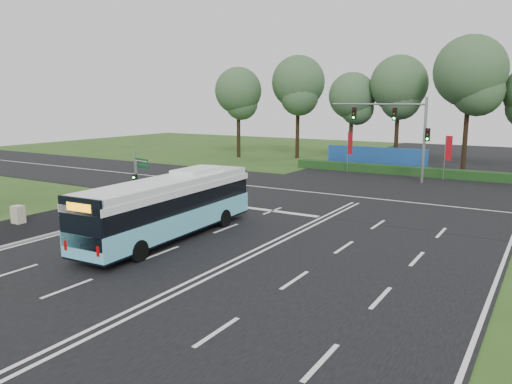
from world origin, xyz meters
TOP-DOWN VIEW (x-y plane):
  - ground at (0.00, 0.00)m, footprint 120.00×120.00m
  - road_main at (0.00, 0.00)m, footprint 20.00×120.00m
  - road_cross at (0.00, 12.00)m, footprint 120.00×14.00m
  - bike_path at (-12.50, -3.00)m, footprint 5.00×18.00m
  - kerb_strip at (-10.10, -3.00)m, footprint 0.25×18.00m
  - city_bus at (-4.57, -2.91)m, footprint 2.90×11.33m
  - pedestrian_signal at (-10.20, 0.55)m, footprint 0.30×0.41m
  - street_sign at (-10.33, 0.85)m, footprint 1.45×0.45m
  - utility_cabinet at (-13.69, -5.01)m, footprint 0.63×0.53m
  - banner_flag_left at (-5.42, 23.41)m, footprint 0.55×0.24m
  - banner_flag_mid at (3.36, 23.23)m, footprint 0.57×0.07m
  - traffic_light_gantry at (0.21, 20.50)m, footprint 8.41×0.28m
  - hedge at (0.00, 24.50)m, footprint 22.00×1.20m
  - blue_hoarding at (-4.00, 27.00)m, footprint 10.00×0.30m
  - eucalyptus_row at (1.43, 30.28)m, footprint 49.36×9.23m

SIDE VIEW (x-z plane):
  - ground at x=0.00m, z-range 0.00..0.00m
  - road_main at x=0.00m, z-range 0.00..0.04m
  - road_cross at x=0.00m, z-range 0.00..0.05m
  - bike_path at x=-12.50m, z-range 0.00..0.06m
  - kerb_strip at x=-10.10m, z-range 0.00..0.12m
  - hedge at x=0.00m, z-range 0.00..0.80m
  - utility_cabinet at x=-13.69m, z-range 0.00..1.04m
  - blue_hoarding at x=-4.00m, z-range 0.00..2.20m
  - city_bus at x=-4.57m, z-range 0.01..3.23m
  - pedestrian_signal at x=-10.20m, z-range 0.15..3.32m
  - street_sign at x=-10.33m, z-range 0.51..4.33m
  - banner_flag_mid at x=3.36m, z-range 0.62..4.49m
  - banner_flag_left at x=-5.42m, z-range 0.62..4.54m
  - traffic_light_gantry at x=0.21m, z-range 1.16..8.16m
  - eucalyptus_row at x=1.43m, z-range 2.05..14.91m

